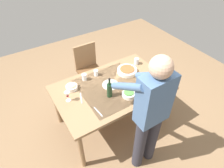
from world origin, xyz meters
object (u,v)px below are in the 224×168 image
(water_cup_far_left, at_px, (145,95))
(dinner_plate_near, at_px, (111,85))
(person_server, at_px, (150,112))
(dinner_plate_far, at_px, (151,80))
(wine_glass_left, at_px, (67,95))
(water_cup_near_right, at_px, (84,77))
(dining_table, at_px, (112,90))
(water_cup_near_left, at_px, (136,61))
(side_bowl_bread, at_px, (72,87))
(chair_near, at_px, (88,66))
(serving_bowl_pasta, at_px, (127,70))
(water_cup_far_right, at_px, (96,73))
(side_bowl_salad, at_px, (129,94))
(wine_bottle, at_px, (110,90))

(water_cup_far_left, xyz_separation_m, dinner_plate_near, (0.25, -0.44, -0.04))
(person_server, height_order, dinner_plate_far, person_server)
(wine_glass_left, relative_size, dinner_plate_far, 0.66)
(wine_glass_left, relative_size, water_cup_near_right, 1.53)
(dining_table, distance_m, water_cup_far_left, 0.49)
(wine_glass_left, height_order, water_cup_near_left, wine_glass_left)
(water_cup_far_left, relative_size, side_bowl_bread, 0.58)
(dining_table, relative_size, dinner_plate_far, 6.88)
(chair_near, distance_m, serving_bowl_pasta, 0.83)
(water_cup_far_left, relative_size, water_cup_far_right, 1.03)
(dining_table, xyz_separation_m, side_bowl_salad, (-0.09, 0.27, 0.10))
(chair_near, xyz_separation_m, side_bowl_bread, (0.55, 0.63, 0.26))
(side_bowl_bread, bearing_deg, dinner_plate_near, 156.20)
(person_server, distance_m, dinner_plate_far, 0.82)
(dinner_plate_near, bearing_deg, water_cup_far_right, -77.58)
(water_cup_near_right, relative_size, water_cup_far_right, 1.08)
(dining_table, relative_size, person_server, 0.94)
(dining_table, height_order, wine_glass_left, wine_glass_left)
(dinner_plate_far, bearing_deg, water_cup_far_right, -40.72)
(water_cup_far_right, xyz_separation_m, dinner_plate_near, (-0.07, 0.30, -0.04))
(water_cup_near_right, xyz_separation_m, dinner_plate_far, (-0.81, 0.53, -0.04))
(water_cup_near_left, height_order, side_bowl_bread, water_cup_near_left)
(person_server, height_order, serving_bowl_pasta, person_server)
(serving_bowl_pasta, relative_size, side_bowl_bread, 1.88)
(dining_table, bearing_deg, wine_glass_left, -6.75)
(water_cup_far_right, bearing_deg, serving_bowl_pasta, 157.17)
(water_cup_near_right, relative_size, water_cup_far_left, 1.05)
(side_bowl_bread, distance_m, dinner_plate_far, 1.13)
(dining_table, xyz_separation_m, serving_bowl_pasta, (-0.37, -0.16, 0.10))
(person_server, distance_m, dinner_plate_near, 0.83)
(wine_bottle, xyz_separation_m, dinner_plate_near, (-0.12, -0.18, -0.10))
(wine_bottle, xyz_separation_m, water_cup_far_right, (-0.06, -0.48, -0.06))
(dining_table, relative_size, dinner_plate_near, 6.88)
(dinner_plate_near, bearing_deg, water_cup_far_left, 119.24)
(wine_glass_left, distance_m, water_cup_far_left, 0.99)
(dining_table, height_order, serving_bowl_pasta, serving_bowl_pasta)
(serving_bowl_pasta, distance_m, dinner_plate_far, 0.39)
(wine_bottle, bearing_deg, wine_glass_left, -22.89)
(person_server, bearing_deg, serving_bowl_pasta, -111.34)
(dining_table, relative_size, water_cup_near_right, 16.07)
(dining_table, distance_m, wine_bottle, 0.26)
(side_bowl_salad, distance_m, dinner_plate_near, 0.32)
(side_bowl_salad, relative_size, side_bowl_bread, 1.12)
(chair_near, xyz_separation_m, water_cup_far_right, (0.13, 0.55, 0.27))
(side_bowl_bread, bearing_deg, dining_table, 152.49)
(side_bowl_salad, bearing_deg, dinner_plate_near, -73.53)
(water_cup_far_left, height_order, serving_bowl_pasta, water_cup_far_left)
(water_cup_near_left, xyz_separation_m, side_bowl_bread, (1.11, -0.00, -0.02))
(chair_near, bearing_deg, water_cup_far_left, 98.29)
(dinner_plate_near, distance_m, dinner_plate_far, 0.60)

